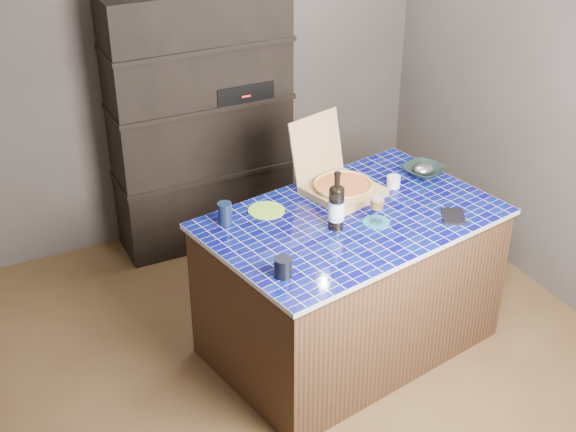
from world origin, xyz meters
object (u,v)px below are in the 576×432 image
wine_glass (377,203)px  bowl (424,171)px  kitchen_island (350,282)px  pizza_box (340,184)px  mead_bottle (336,206)px  dvd_case (453,216)px

wine_glass → bowl: wine_glass is taller
kitchen_island → pizza_box: bearing=63.9°
kitchen_island → wine_glass: bearing=-65.3°
wine_glass → bowl: bearing=33.0°
kitchen_island → wine_glass: 0.57m
pizza_box → mead_bottle: pizza_box is taller
mead_bottle → dvd_case: size_ratio=1.96×
kitchen_island → bowl: bearing=10.2°
dvd_case → mead_bottle: bearing=-165.5°
pizza_box → wine_glass: 0.39m
kitchen_island → mead_bottle: (-0.14, -0.06, 0.56)m
mead_bottle → kitchen_island: bearing=23.8°
mead_bottle → dvd_case: 0.67m
kitchen_island → bowl: 0.82m
dvd_case → bowl: size_ratio=0.73×
dvd_case → bowl: bowl is taller
kitchen_island → dvd_case: dvd_case is taller
dvd_case → kitchen_island: bearing=-176.0°
pizza_box → wine_glass: pizza_box is taller
dvd_case → pizza_box: bearing=159.5°
wine_glass → pizza_box: bearing=91.1°
bowl → kitchen_island: bearing=-158.7°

